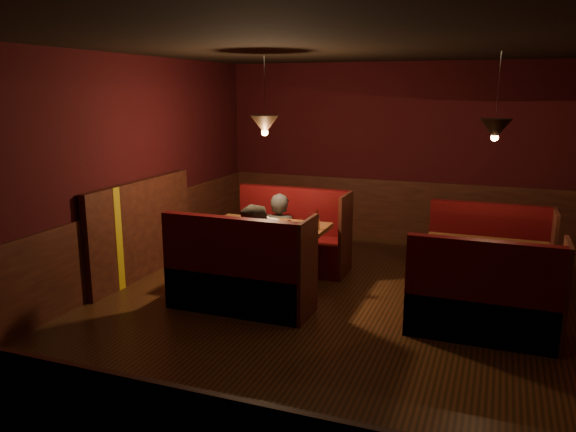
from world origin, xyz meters
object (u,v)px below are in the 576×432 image
at_px(main_bench_near, 239,281).
at_px(second_bench_near, 483,307).
at_px(second_bench_far, 488,262).
at_px(diner_a, 279,221).
at_px(diner_b, 257,241).
at_px(second_table, 485,263).
at_px(main_bench_far, 292,243).
at_px(main_table, 267,240).

distance_m(main_bench_near, second_bench_near, 2.61).
xyz_separation_m(second_bench_far, diner_a, (-2.69, -0.36, 0.39)).
bearing_deg(main_bench_near, second_bench_far, 34.95).
bearing_deg(diner_b, second_bench_near, -0.84).
xyz_separation_m(second_table, second_bench_far, (0.03, 0.81, -0.22)).
distance_m(second_bench_far, second_bench_near, 1.61).
bearing_deg(second_bench_far, main_bench_far, -177.44).
bearing_deg(diner_b, main_bench_far, 94.92).
distance_m(second_table, diner_a, 2.70).
xyz_separation_m(second_bench_near, diner_a, (-2.69, 1.25, 0.39)).
relative_size(second_table, second_bench_near, 0.90).
height_order(diner_a, diner_b, diner_b).
bearing_deg(main_table, second_bench_near, -13.85).
relative_size(main_bench_far, diner_a, 1.13).
bearing_deg(second_table, main_bench_near, -158.50).
distance_m(main_table, diner_a, 0.62).
bearing_deg(second_bench_far, main_bench_near, -145.05).
bearing_deg(main_bench_near, main_bench_far, 90.00).
relative_size(main_table, diner_b, 0.98).
relative_size(second_table, second_bench_far, 0.90).
distance_m(main_table, main_bench_near, 0.89).
distance_m(main_table, diner_b, 0.62).
xyz_separation_m(main_table, diner_a, (-0.07, 0.61, 0.11)).
xyz_separation_m(main_bench_near, diner_a, (-0.09, 1.46, 0.37)).
xyz_separation_m(second_table, second_bench_near, (0.03, -0.81, -0.22)).
height_order(main_bench_far, diner_a, diner_a).
xyz_separation_m(main_bench_far, diner_a, (-0.09, -0.24, 0.37)).
xyz_separation_m(second_table, diner_b, (-2.45, -0.75, 0.20)).
height_order(second_table, second_bench_near, second_bench_near).
xyz_separation_m(main_bench_near, diner_b, (0.11, 0.26, 0.41)).
distance_m(second_table, second_bench_far, 0.84).
bearing_deg(main_table, main_bench_far, 88.94).
bearing_deg(main_table, diner_a, 96.92).
bearing_deg(diner_a, diner_b, 95.54).
relative_size(main_bench_near, second_bench_near, 1.11).
bearing_deg(main_bench_far, diner_b, -85.44).
bearing_deg(main_bench_far, diner_a, -110.47).
height_order(second_bench_near, diner_b, diner_b).
height_order(second_table, diner_a, diner_a).
height_order(main_bench_near, diner_b, diner_b).
distance_m(diner_a, diner_b, 1.22).
bearing_deg(main_bench_near, diner_a, 93.51).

